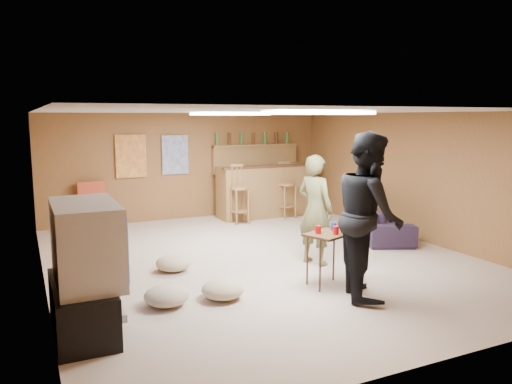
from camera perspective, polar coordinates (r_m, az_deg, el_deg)
name	(u,v)px	position (r m, az deg, el deg)	size (l,w,h in m)	color
ground	(262,260)	(7.55, 0.65, -7.73)	(7.00, 7.00, 0.00)	tan
ceiling	(262,111)	(7.25, 0.68, 9.20)	(6.00, 7.00, 0.02)	silver
wall_back	(189,166)	(10.56, -7.69, 2.96)	(6.00, 0.02, 2.20)	brown
wall_front	(444,240)	(4.50, 20.68, -5.11)	(6.00, 0.02, 2.20)	brown
wall_left	(40,202)	(6.60, -23.46, -1.04)	(0.02, 7.00, 2.20)	brown
wall_right	(418,177)	(9.04, 18.04, 1.67)	(0.02, 7.00, 2.20)	brown
tv_stand	(82,307)	(5.37, -19.25, -12.30)	(0.55, 1.30, 0.50)	black
dvd_box	(105,313)	(5.43, -16.83, -13.08)	(0.35, 0.50, 0.08)	#B2B2B7
tv_body	(86,243)	(5.19, -18.84, -5.50)	(0.60, 1.10, 0.80)	#B2B2B7
tv_screen	(118,239)	(5.23, -15.45, -5.24)	(0.02, 0.95, 0.65)	navy
bar_counter	(264,191)	(10.68, 0.96, 0.12)	(2.00, 0.60, 1.10)	brown
bar_lip	(270,166)	(10.39, 1.58, 2.94)	(2.10, 0.12, 0.05)	#3B2313
bar_shelf	(255,145)	(10.98, -0.07, 5.34)	(2.00, 0.18, 0.05)	brown
bar_backing	(255,159)	(11.02, -0.11, 3.79)	(2.00, 0.14, 0.60)	brown
poster_left	(131,156)	(10.20, -14.10, 3.99)	(0.60, 0.03, 0.85)	#BF3F26
poster_right	(175,155)	(10.41, -9.23, 4.22)	(0.55, 0.03, 0.80)	#334C99
folding_chair_stack	(92,205)	(10.03, -18.22, -1.45)	(0.50, 0.14, 0.90)	#B63C21
ceiling_panel_front	(318,113)	(5.94, 7.12, 8.98)	(1.20, 0.60, 0.04)	white
ceiling_panel_back	(230,114)	(8.35, -2.97, 8.90)	(1.20, 0.60, 0.04)	white
person_olive	(315,210)	(7.23, 6.78, -2.03)	(0.58, 0.38, 1.60)	#64663B
person_black	(369,215)	(6.01, 12.76, -2.58)	(0.95, 0.74, 1.96)	black
sofa	(379,221)	(9.20, 13.93, -3.21)	(1.92, 0.75, 0.56)	black
tray_table	(327,260)	(6.39, 8.14, -7.66)	(0.53, 0.42, 0.68)	#3B2313
cup_red_near	(318,230)	(6.25, 7.13, -4.28)	(0.08, 0.08, 0.10)	red
cup_red_far	(336,230)	(6.25, 9.11, -4.34)	(0.08, 0.08, 0.10)	red
cup_blue	(334,226)	(6.46, 8.87, -3.91)	(0.07, 0.07, 0.10)	navy
bar_stool_left	(240,193)	(9.93, -1.86, -0.06)	(0.40, 0.40, 1.26)	brown
bar_stool_right	(287,192)	(10.53, 3.59, 0.01)	(0.35, 0.35, 1.11)	brown
cushion_near_tv	(223,289)	(5.99, -3.82, -11.04)	(0.50, 0.50, 0.23)	tan
cushion_mid	(173,263)	(7.10, -9.45, -8.01)	(0.49, 0.49, 0.22)	tan
cushion_far	(167,296)	(5.86, -10.19, -11.58)	(0.51, 0.51, 0.23)	tan
bottle_row	(253,138)	(10.93, -0.31, 6.14)	(1.76, 0.08, 0.26)	#3F7233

